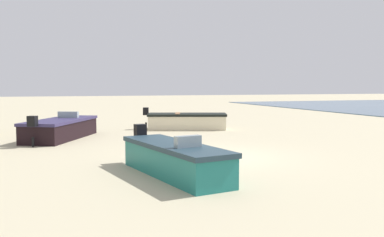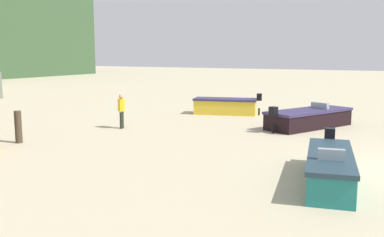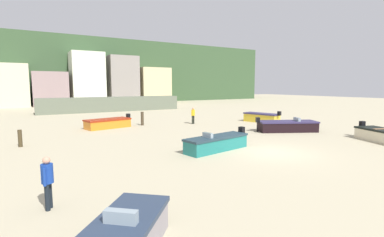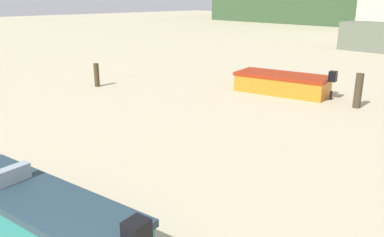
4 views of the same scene
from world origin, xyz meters
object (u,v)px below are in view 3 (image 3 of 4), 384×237
object	(u,v)px
mooring_post_near_water	(142,119)
mooring_post_mid_beach	(20,138)
beach_walker_foreground	(193,114)
beach_walker_distant	(47,179)
boat_orange_3	(108,123)
boat_black_0	(287,126)
boat_teal_1	(217,143)
boat_yellow_2	(262,118)

from	to	relation	value
mooring_post_near_water	mooring_post_mid_beach	xyz separation A→B (m)	(-9.68, -5.12, -0.11)
beach_walker_foreground	beach_walker_distant	size ratio (longest dim) A/B	1.00
boat_orange_3	beach_walker_foreground	bearing A→B (deg)	-113.86
boat_black_0	boat_teal_1	bearing A→B (deg)	-48.03
mooring_post_near_water	beach_walker_distant	distance (m)	17.90
boat_orange_3	mooring_post_mid_beach	world-z (taller)	boat_orange_3
beach_walker_foreground	beach_walker_distant	world-z (taller)	same
mooring_post_mid_beach	boat_black_0	bearing A→B (deg)	-12.68
boat_black_0	boat_teal_1	size ratio (longest dim) A/B	1.08
boat_black_0	boat_yellow_2	world-z (taller)	boat_yellow_2
boat_black_0	mooring_post_near_water	size ratio (longest dim) A/B	3.87
boat_teal_1	boat_yellow_2	size ratio (longest dim) A/B	1.15
boat_yellow_2	beach_walker_foreground	distance (m)	7.14
boat_yellow_2	mooring_post_near_water	size ratio (longest dim) A/B	3.12
beach_walker_distant	beach_walker_foreground	bearing A→B (deg)	158.98
boat_teal_1	boat_yellow_2	xyz separation A→B (m)	(11.19, 7.90, 0.04)
beach_walker_foreground	beach_walker_distant	xyz separation A→B (m)	(-13.33, -14.09, 0.00)
mooring_post_near_water	mooring_post_mid_beach	distance (m)	10.95
boat_yellow_2	beach_walker_foreground	xyz separation A→B (m)	(-6.70, 2.43, 0.48)
boat_black_0	boat_orange_3	size ratio (longest dim) A/B	1.17
boat_black_0	boat_teal_1	xyz separation A→B (m)	(-8.82, -2.58, -0.01)
boat_black_0	beach_walker_foreground	distance (m)	8.89
boat_orange_3	beach_walker_distant	world-z (taller)	beach_walker_distant
beach_walker_foreground	boat_black_0	bearing A→B (deg)	96.58
boat_yellow_2	beach_walker_distant	distance (m)	23.18
boat_black_0	beach_walker_distant	distance (m)	18.76
boat_teal_1	boat_orange_3	distance (m)	12.28
boat_teal_1	boat_yellow_2	world-z (taller)	boat_yellow_2
boat_orange_3	beach_walker_distant	size ratio (longest dim) A/B	2.60
mooring_post_near_water	beach_walker_distant	xyz separation A→B (m)	(-8.70, -15.64, 0.32)
boat_orange_3	beach_walker_foreground	size ratio (longest dim) A/B	2.60
beach_walker_foreground	boat_orange_3	bearing A→B (deg)	-33.26
boat_black_0	beach_walker_distant	xyz separation A→B (m)	(-17.65, -6.33, 0.51)
boat_teal_1	beach_walker_distant	xyz separation A→B (m)	(-8.84, -3.75, 0.52)
boat_yellow_2	mooring_post_near_water	world-z (taller)	mooring_post_near_water
boat_yellow_2	boat_orange_3	size ratio (longest dim) A/B	0.94
boat_yellow_2	boat_orange_3	distance (m)	15.05
beach_walker_foreground	beach_walker_distant	bearing A→B (deg)	24.01
mooring_post_near_water	mooring_post_mid_beach	bearing A→B (deg)	-152.11
beach_walker_foreground	boat_teal_1	bearing A→B (deg)	43.94
boat_teal_1	mooring_post_near_water	world-z (taller)	mooring_post_near_water
boat_yellow_2	mooring_post_mid_beach	bearing A→B (deg)	168.09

